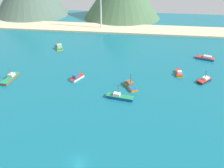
% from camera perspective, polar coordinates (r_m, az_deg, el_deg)
% --- Properties ---
extents(ground, '(260.00, 280.00, 0.50)m').
position_cam_1_polar(ground, '(90.89, -3.29, -3.96)').
color(ground, '#146B7F').
extents(fishing_boat_3, '(9.42, 5.80, 2.25)m').
position_cam_1_polar(fishing_boat_3, '(132.08, 21.33, 5.80)').
color(fishing_boat_3, '#14478C').
rests_on(fishing_boat_3, ground).
extents(fishing_boat_5, '(2.61, 7.01, 2.19)m').
position_cam_1_polar(fishing_boat_5, '(112.23, 15.65, 2.51)').
color(fishing_boat_5, gold).
rests_on(fishing_boat_5, ground).
extents(fishing_boat_6, '(10.66, 4.28, 5.98)m').
position_cam_1_polar(fishing_boat_6, '(91.11, 1.80, -3.05)').
color(fishing_boat_6, '#14478C').
rests_on(fishing_boat_6, ground).
extents(fishing_boat_7, '(6.53, 8.69, 5.86)m').
position_cam_1_polar(fishing_boat_7, '(98.67, 4.44, -0.29)').
color(fishing_boat_7, orange).
rests_on(fishing_boat_7, ground).
extents(fishing_boat_8, '(3.71, 11.09, 5.31)m').
position_cam_1_polar(fishing_boat_8, '(112.88, -22.99, 1.33)').
color(fishing_boat_8, brown).
rests_on(fishing_boat_8, ground).
extents(fishing_boat_9, '(6.27, 10.08, 5.24)m').
position_cam_1_polar(fishing_boat_9, '(140.53, -12.36, 8.63)').
color(fishing_boat_9, gold).
rests_on(fishing_boat_9, ground).
extents(fishing_boat_10, '(5.36, 7.31, 2.32)m').
position_cam_1_polar(fishing_boat_10, '(105.43, -8.35, 1.56)').
color(fishing_boat_10, silver).
rests_on(fishing_boat_10, ground).
extents(fishing_boat_11, '(6.84, 6.78, 5.05)m').
position_cam_1_polar(fishing_boat_11, '(109.69, 21.09, 0.90)').
color(fishing_boat_11, '#232328').
rests_on(fishing_boat_11, ground).
extents(beach_strip, '(247.00, 20.82, 1.20)m').
position_cam_1_polar(beach_strip, '(170.37, 2.10, 12.97)').
color(beach_strip, beige).
rests_on(beach_strip, ground).
extents(radio_tower, '(3.35, 2.68, 33.54)m').
position_cam_1_polar(radio_tower, '(167.35, -2.69, 18.48)').
color(radio_tower, silver).
rests_on(radio_tower, ground).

